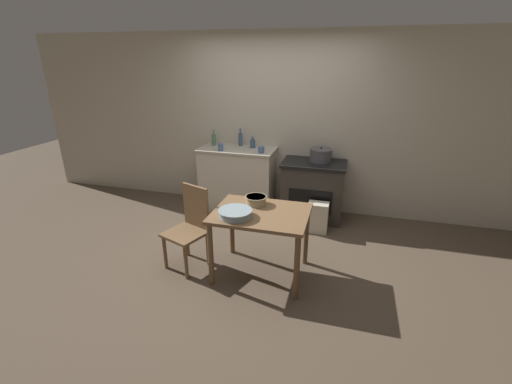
{
  "coord_description": "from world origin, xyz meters",
  "views": [
    {
      "loc": [
        1.07,
        -3.35,
        2.18
      ],
      "look_at": [
        0.0,
        0.49,
        0.62
      ],
      "focal_mm": 24.0,
      "sensor_mm": 36.0,
      "label": 1
    }
  ],
  "objects": [
    {
      "name": "stove",
      "position": [
        0.63,
        1.27,
        0.42
      ],
      "size": [
        0.88,
        0.59,
        0.83
      ],
      "color": "#38332D",
      "rests_on": "ground_plane"
    },
    {
      "name": "chair",
      "position": [
        -0.52,
        -0.32,
        0.47
      ],
      "size": [
        0.51,
        0.51,
        0.91
      ],
      "rotation": [
        0.0,
        0.0,
        -0.36
      ],
      "color": "brown",
      "rests_on": "ground_plane"
    },
    {
      "name": "bottle_far_left",
      "position": [
        -0.91,
        1.38,
        1.03
      ],
      "size": [
        0.07,
        0.07,
        0.23
      ],
      "color": "#517F5B",
      "rests_on": "counter_cabinet"
    },
    {
      "name": "wall_back",
      "position": [
        0.0,
        1.58,
        1.27
      ],
      "size": [
        8.0,
        0.07,
        2.55
      ],
      "color": "beige",
      "rests_on": "ground_plane"
    },
    {
      "name": "cup_center_left",
      "position": [
        -0.11,
        1.14,
        0.99
      ],
      "size": [
        0.09,
        0.09,
        0.09
      ],
      "primitive_type": "cylinder",
      "color": "#4C6B99",
      "rests_on": "counter_cabinet"
    },
    {
      "name": "mixing_bowl_large",
      "position": [
        0.17,
        -0.12,
        0.78
      ],
      "size": [
        0.23,
        0.23,
        0.09
      ],
      "color": "tan",
      "rests_on": "work_table"
    },
    {
      "name": "counter_cabinet",
      "position": [
        -0.5,
        1.28,
        0.47
      ],
      "size": [
        1.11,
        0.57,
        0.95
      ],
      "color": "beige",
      "rests_on": "ground_plane"
    },
    {
      "name": "bottle_mid_left",
      "position": [
        -0.3,
        1.39,
        1.01
      ],
      "size": [
        0.08,
        0.08,
        0.16
      ],
      "color": "#3D5675",
      "rests_on": "counter_cabinet"
    },
    {
      "name": "bottle_left",
      "position": [
        -0.51,
        1.45,
        1.05
      ],
      "size": [
        0.06,
        0.06,
        0.26
      ],
      "color": "#3D5675",
      "rests_on": "counter_cabinet"
    },
    {
      "name": "stock_pot",
      "position": [
        0.7,
        1.32,
        0.93
      ],
      "size": [
        0.31,
        0.31,
        0.21
      ],
      "color": "#4C4C51",
      "rests_on": "stove"
    },
    {
      "name": "mixing_bowl_small",
      "position": [
        0.06,
        -0.47,
        0.77
      ],
      "size": [
        0.34,
        0.34,
        0.07
      ],
      "color": "#93A8B2",
      "rests_on": "work_table"
    },
    {
      "name": "ground_plane",
      "position": [
        0.0,
        0.0,
        0.0
      ],
      "size": [
        14.0,
        14.0,
        0.0
      ],
      "primitive_type": "plane",
      "color": "brown"
    },
    {
      "name": "cup_center",
      "position": [
        -0.7,
        1.11,
        1.0
      ],
      "size": [
        0.08,
        0.08,
        0.1
      ],
      "primitive_type": "cylinder",
      "color": "#4C6B99",
      "rests_on": "counter_cabinet"
    },
    {
      "name": "flour_sack",
      "position": [
        0.76,
        0.83,
        0.21
      ],
      "size": [
        0.27,
        0.19,
        0.41
      ],
      "primitive_type": "cube",
      "color": "beige",
      "rests_on": "ground_plane"
    },
    {
      "name": "work_table",
      "position": [
        0.27,
        -0.3,
        0.61
      ],
      "size": [
        0.97,
        0.74,
        0.73
      ],
      "color": "brown",
      "rests_on": "ground_plane"
    }
  ]
}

